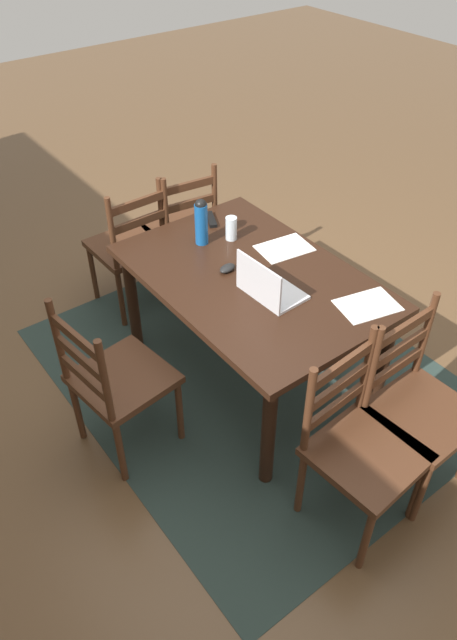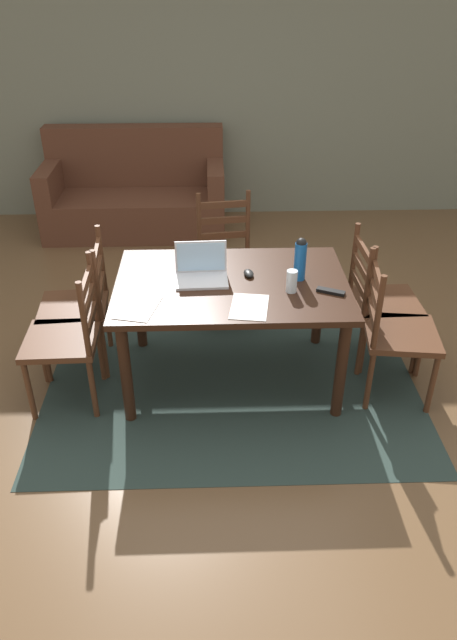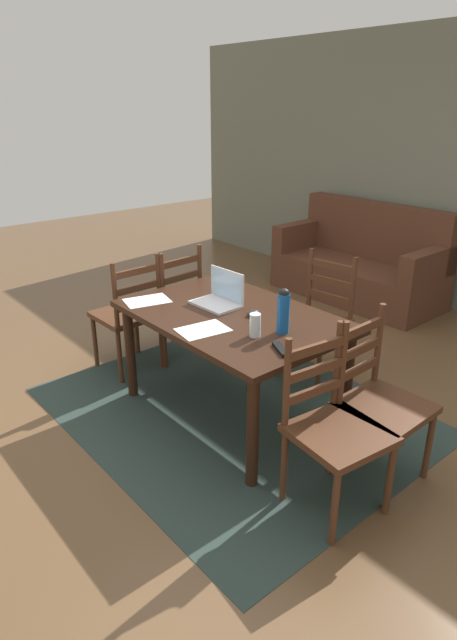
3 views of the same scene
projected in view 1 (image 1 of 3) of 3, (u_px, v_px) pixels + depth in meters
The scene contains 15 objects.
ground_plane at pixel (249, 373), 3.58m from camera, with size 14.00×14.00×0.00m, color brown.
area_rug at pixel (249, 372), 3.58m from camera, with size 2.45×1.97×0.01m, color #283833.
dining_table at pixel (252, 289), 3.17m from camera, with size 1.44×0.97×0.73m.
chair_right_near at pixel (180, 229), 3.99m from camera, with size 0.49×0.49×0.95m.
chair_left_far at pixel (360, 447), 2.58m from camera, with size 0.47×0.47×0.95m.
chair_left_near at pixel (417, 407), 2.76m from camera, with size 0.45×0.45×0.95m.
chair_right_far at pixel (131, 247), 3.81m from camera, with size 0.45×0.45×0.95m.
chair_far_head at pixel (116, 381), 2.89m from camera, with size 0.49×0.49×0.95m.
laptop at pixel (267, 287), 2.94m from camera, with size 0.33×0.23×0.23m.
water_bottle at pixel (201, 221), 3.27m from camera, with size 0.07×0.07×0.28m.
drinking_glass at pixel (231, 228), 3.34m from camera, with size 0.07×0.07×0.14m, color silver.
computer_mouse at pixel (227, 268), 3.13m from camera, with size 0.06×0.10×0.03m, color black.
tv_remote at pixel (211, 219), 3.54m from camera, with size 0.04×0.17×0.02m, color black.
paper_stack_left at pixel (368, 305), 2.91m from camera, with size 0.21×0.30×0.00m, color white.
paper_stack_right at pixel (284, 248), 3.31m from camera, with size 0.21×0.30×0.00m, color white.
Camera 1 is at (-1.95, 1.63, 2.55)m, focal length 32.91 mm.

